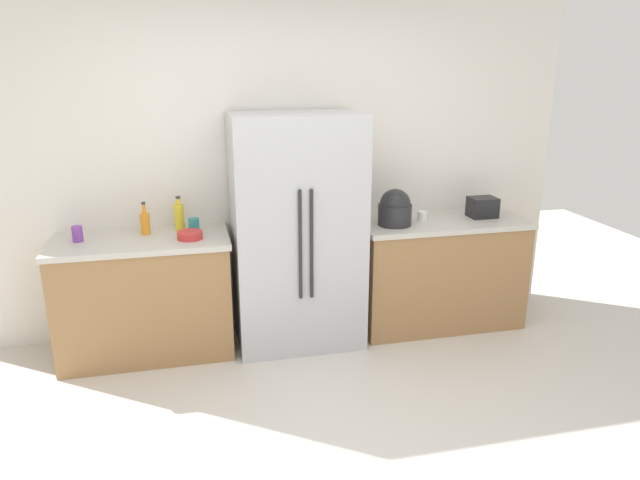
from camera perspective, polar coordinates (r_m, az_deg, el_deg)
The scene contains 13 objects.
ground_plane at distance 3.35m, azimuth 1.12°, elevation -21.31°, with size 9.50×9.50×0.00m, color beige.
kitchen_back_panel at distance 4.55m, azimuth -4.75°, elevation 9.01°, with size 4.75×0.10×2.89m, color silver.
counter_left at distance 4.43m, azimuth -16.81°, elevation -5.35°, with size 1.24×0.62×0.88m.
counter_right at distance 4.83m, azimuth 11.55°, elevation -3.09°, with size 1.34×0.62×0.88m.
refrigerator at distance 4.31m, azimuth -2.29°, elevation 0.80°, with size 0.94×0.66×1.74m.
toaster at distance 4.84m, azimuth 15.71°, elevation 3.13°, with size 0.21×0.17×0.16m, color black.
rice_cooker at distance 4.45m, azimuth 7.39°, elevation 3.05°, with size 0.26×0.26×0.28m.
bottle_a at distance 4.41m, azimuth -13.69°, elevation 2.30°, with size 0.07×0.07×0.26m.
bottle_b at distance 4.37m, azimuth -16.84°, elevation 1.65°, with size 0.07×0.07×0.24m.
cup_a at distance 4.61m, azimuth 10.07°, elevation 2.31°, with size 0.08×0.08×0.08m, color white.
cup_b at distance 4.35m, azimuth -12.32°, elevation 1.44°, with size 0.08×0.08×0.10m, color teal.
cup_c at distance 4.36m, azimuth -22.77°, elevation 0.56°, with size 0.07×0.07×0.11m, color purple.
bowl_a at distance 4.19m, azimuth -12.69°, elevation 0.47°, with size 0.18×0.18×0.05m, color red.
Camera 1 is at (-0.65, -2.54, 2.08)m, focal length 32.50 mm.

